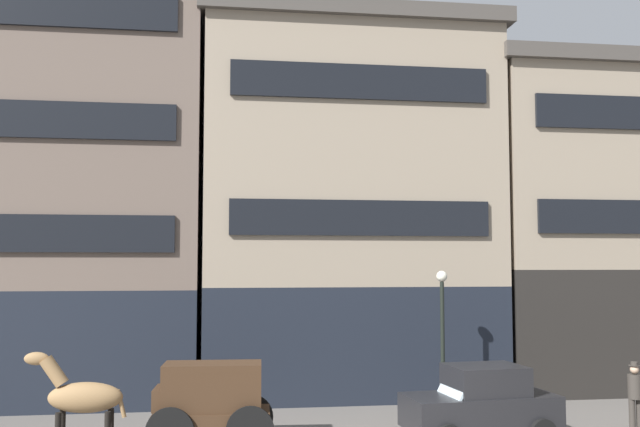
{
  "coord_description": "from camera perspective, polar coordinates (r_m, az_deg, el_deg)",
  "views": [
    {
      "loc": [
        -4.86,
        -14.01,
        4.33
      ],
      "look_at": [
        -2.64,
        2.05,
        5.48
      ],
      "focal_mm": 39.6,
      "sensor_mm": 36.0,
      "label": 1
    }
  ],
  "objects": [
    {
      "name": "streetlamp_curbside",
      "position": [
        21.0,
        9.86,
        -8.54
      ],
      "size": [
        0.32,
        0.32,
        4.12
      ],
      "color": "black",
      "rests_on": "ground_plane"
    },
    {
      "name": "building_center_right",
      "position": [
        28.04,
        22.19,
        -0.76
      ],
      "size": [
        10.06,
        6.13,
        11.52
      ],
      "color": "black",
      "rests_on": "ground_plane"
    },
    {
      "name": "cargo_wagon",
      "position": [
        17.39,
        -8.86,
        -14.56
      ],
      "size": [
        2.98,
        1.66,
        1.98
      ],
      "color": "#3D2819",
      "rests_on": "ground_plane"
    },
    {
      "name": "sedan_dark",
      "position": [
        18.31,
        12.9,
        -14.72
      ],
      "size": [
        3.84,
        2.16,
        1.83
      ],
      "color": "black",
      "rests_on": "ground_plane"
    },
    {
      "name": "draft_horse",
      "position": [
        17.67,
        -18.75,
        -13.83
      ],
      "size": [
        2.35,
        0.69,
        2.3
      ],
      "color": "#937047",
      "rests_on": "ground_plane"
    },
    {
      "name": "building_center_left",
      "position": [
        24.68,
        2.08,
        0.67
      ],
      "size": [
        10.2,
        6.13,
        12.65
      ],
      "color": "black",
      "rests_on": "ground_plane"
    },
    {
      "name": "building_far_left",
      "position": [
        24.87,
        -19.26,
        2.52
      ],
      "size": [
        8.86,
        6.13,
        14.08
      ],
      "color": "black",
      "rests_on": "ground_plane"
    },
    {
      "name": "pedestrian_officer",
      "position": [
        20.44,
        24.12,
        -13.15
      ],
      "size": [
        0.5,
        0.5,
        1.79
      ],
      "color": "#38332D",
      "rests_on": "ground_plane"
    }
  ]
}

